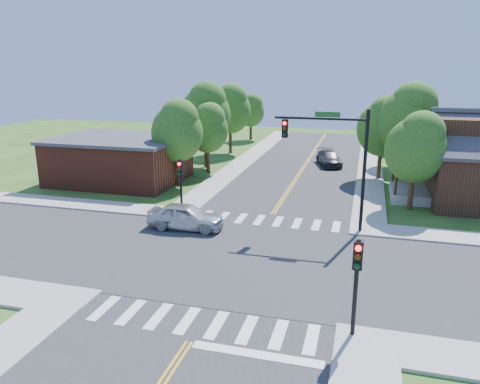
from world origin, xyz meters
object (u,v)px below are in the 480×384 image
(car_dgrey, at_px, (329,159))
(signal_mast_ne, at_px, (335,150))
(signal_pole_se, at_px, (357,270))
(signal_pole_nw, at_px, (180,177))
(car_silver, at_px, (186,217))

(car_dgrey, bearing_deg, signal_mast_ne, -100.54)
(car_dgrey, bearing_deg, signal_pole_se, -99.29)
(signal_pole_nw, xyz_separation_m, car_dgrey, (7.82, 18.30, -1.98))
(signal_mast_ne, xyz_separation_m, signal_pole_nw, (-9.51, -0.01, -2.19))
(car_silver, relative_size, car_dgrey, 0.91)
(signal_pole_nw, bearing_deg, car_silver, -61.57)
(signal_mast_ne, height_order, car_silver, signal_mast_ne)
(signal_mast_ne, height_order, signal_pole_se, signal_mast_ne)
(signal_pole_nw, bearing_deg, signal_pole_se, -45.00)
(signal_mast_ne, xyz_separation_m, signal_pole_se, (1.69, -11.21, -2.19))
(signal_pole_nw, height_order, car_dgrey, signal_pole_nw)
(signal_mast_ne, relative_size, car_dgrey, 1.42)
(signal_mast_ne, bearing_deg, signal_pole_se, -81.44)
(signal_mast_ne, height_order, signal_pole_nw, signal_mast_ne)
(signal_pole_se, height_order, signal_pole_nw, same)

